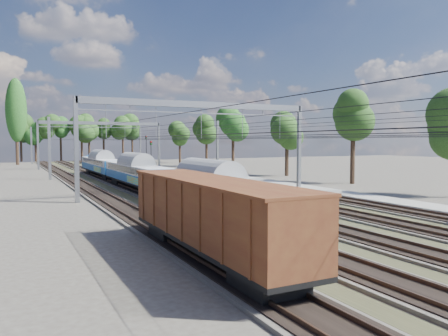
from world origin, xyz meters
name	(u,v)px	position (x,y,z in m)	size (l,w,h in m)	color
track_bed	(154,181)	(0.00, 45.00, 0.10)	(21.00, 130.00, 0.34)	#47423A
platform	(371,199)	(12.00, 20.00, 0.15)	(3.00, 70.00, 0.30)	gray
catenary	(140,133)	(0.33, 52.69, 6.40)	(25.65, 130.00, 9.00)	gray
tree_belt	(122,127)	(6.84, 89.74, 8.50)	(38.84, 102.14, 11.72)	black
poplar	(16,111)	(-14.50, 98.00, 11.89)	(4.40, 4.40, 19.04)	black
emu_train	(137,169)	(-4.50, 36.79, 2.28)	(2.65, 56.18, 3.88)	black
freight_boxcar	(210,213)	(-9.00, 8.60, 2.11)	(2.78, 13.41, 3.46)	black
worker	(101,163)	(0.12, 79.72, 0.89)	(0.65, 0.43, 1.78)	black
signal_near	(151,153)	(3.41, 57.26, 3.33)	(0.37, 0.34, 5.26)	black
signal_far	(146,146)	(13.09, 92.37, 4.13)	(0.47, 0.43, 6.52)	black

